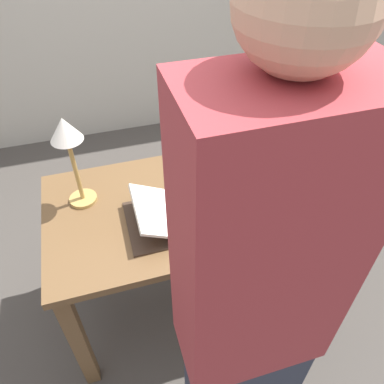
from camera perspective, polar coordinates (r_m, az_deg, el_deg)
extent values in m
plane|color=#47423D|center=(2.20, 0.25, -15.13)|extent=(12.00, 12.00, 0.00)
cube|color=brown|center=(1.64, 0.32, -1.53)|extent=(1.27, 0.69, 0.03)
cube|color=brown|center=(1.73, -16.83, -20.97)|extent=(0.06, 0.06, 0.70)
cube|color=brown|center=(1.95, 20.08, -11.63)|extent=(0.06, 0.06, 0.70)
cube|color=brown|center=(2.08, -17.96, -6.49)|extent=(0.06, 0.06, 0.70)
cube|color=brown|center=(2.27, 12.39, -0.23)|extent=(0.06, 0.06, 0.70)
cube|color=#38281E|center=(1.55, 0.11, -3.36)|extent=(0.03, 0.29, 0.02)
cube|color=#38281E|center=(1.53, -5.00, -4.56)|extent=(0.26, 0.30, 0.01)
cube|color=#38281E|center=(1.58, 5.03, -2.49)|extent=(0.26, 0.30, 0.01)
cube|color=white|center=(1.49, -4.42, -3.02)|extent=(0.23, 0.29, 0.11)
cube|color=white|center=(1.54, 4.49, -1.22)|extent=(0.23, 0.29, 0.11)
cube|color=black|center=(1.78, 13.66, 2.78)|extent=(0.20, 0.29, 0.03)
cube|color=slate|center=(1.76, 13.83, 3.61)|extent=(0.24, 0.29, 0.03)
cube|color=maroon|center=(1.73, 14.06, 4.69)|extent=(0.19, 0.28, 0.05)
cube|color=tan|center=(1.66, 9.33, 4.41)|extent=(0.04, 0.16, 0.22)
cylinder|color=tan|center=(1.68, -16.23, -1.00)|extent=(0.12, 0.12, 0.02)
cylinder|color=tan|center=(1.58, -17.31, 3.15)|extent=(0.02, 0.02, 0.30)
cone|color=silver|center=(1.47, -18.86, 9.06)|extent=(0.12, 0.12, 0.09)
cylinder|color=#B74238|center=(1.62, 7.52, 0.52)|extent=(0.09, 0.09, 0.10)
torus|color=#B74238|center=(1.58, 6.96, -0.58)|extent=(0.04, 0.05, 0.05)
cylinder|color=gold|center=(1.46, 5.46, -7.49)|extent=(0.09, 0.16, 0.01)
cube|color=#9E3338|center=(0.79, 11.02, -8.98)|extent=(0.36, 0.20, 0.76)
sphere|color=tan|center=(0.54, 17.25, 26.15)|extent=(0.19, 0.19, 0.19)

